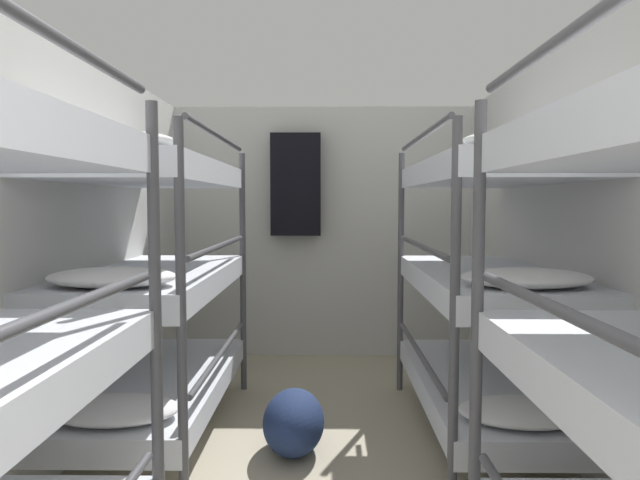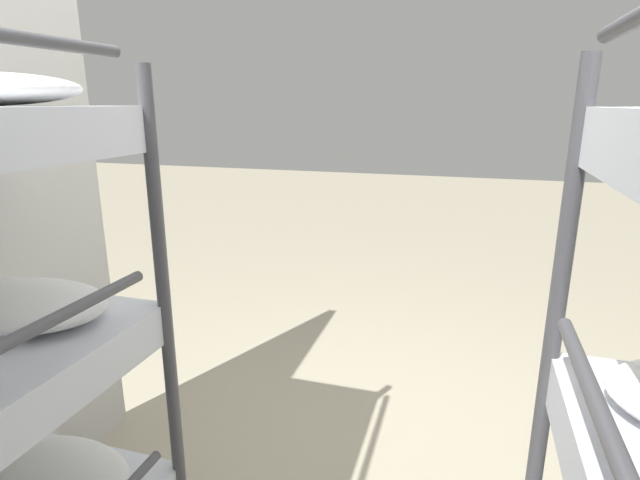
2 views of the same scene
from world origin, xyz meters
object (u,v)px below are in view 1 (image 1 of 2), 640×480
Objects in this scene: bunk_stack_right_far at (487,281)px; duffel_bag at (294,422)px; hanging_coat at (296,185)px; bunk_stack_left_far at (154,281)px.

bunk_stack_right_far is 3.36× the size of duffel_bag.
hanging_coat reaches higher than bunk_stack_right_far.
bunk_stack_right_far is 2.25m from hanging_coat.
hanging_coat reaches higher than bunk_stack_left_far.
duffel_bag is (0.81, -0.12, -0.78)m from bunk_stack_left_far.
hanging_coat is (-0.09, 1.93, 1.39)m from duffel_bag.
bunk_stack_right_far is at bearing 6.00° from duffel_bag.
bunk_stack_left_far is 2.04m from hanging_coat.
hanging_coat is at bearing 123.33° from bunk_stack_right_far.
hanging_coat is (-1.19, 1.81, 0.61)m from bunk_stack_right_far.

